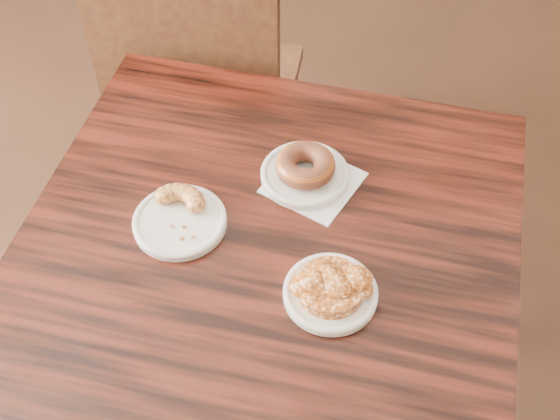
{
  "coord_description": "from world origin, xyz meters",
  "views": [
    {
      "loc": [
        -0.26,
        -0.94,
        1.69
      ],
      "look_at": [
        -0.24,
        -0.21,
        0.8
      ],
      "focal_mm": 45.0,
      "sensor_mm": 36.0,
      "label": 1
    }
  ],
  "objects_px": {
    "apple_fritter": "(331,285)",
    "glazed_donut": "(305,165)",
    "cafe_table": "(269,349)",
    "chair_far": "(213,93)",
    "cruller_fragment": "(178,214)"
  },
  "relations": [
    {
      "from": "cafe_table",
      "to": "apple_fritter",
      "type": "distance_m",
      "value": 0.43
    },
    {
      "from": "chair_far",
      "to": "glazed_donut",
      "type": "bearing_deg",
      "value": 120.67
    },
    {
      "from": "cafe_table",
      "to": "apple_fritter",
      "type": "xyz_separation_m",
      "value": [
        0.1,
        -0.11,
        0.4
      ]
    },
    {
      "from": "chair_far",
      "to": "apple_fritter",
      "type": "xyz_separation_m",
      "value": [
        0.24,
        -0.83,
        0.33
      ]
    },
    {
      "from": "chair_far",
      "to": "cruller_fragment",
      "type": "xyz_separation_m",
      "value": [
        -0.01,
        -0.68,
        0.33
      ]
    },
    {
      "from": "glazed_donut",
      "to": "cruller_fragment",
      "type": "bearing_deg",
      "value": -155.36
    },
    {
      "from": "cafe_table",
      "to": "cruller_fragment",
      "type": "xyz_separation_m",
      "value": [
        -0.15,
        0.04,
        0.4
      ]
    },
    {
      "from": "apple_fritter",
      "to": "cruller_fragment",
      "type": "height_order",
      "value": "apple_fritter"
    },
    {
      "from": "chair_far",
      "to": "glazed_donut",
      "type": "distance_m",
      "value": 0.7
    },
    {
      "from": "cafe_table",
      "to": "apple_fritter",
      "type": "bearing_deg",
      "value": -32.7
    },
    {
      "from": "cafe_table",
      "to": "glazed_donut",
      "type": "distance_m",
      "value": 0.44
    },
    {
      "from": "cafe_table",
      "to": "glazed_donut",
      "type": "height_order",
      "value": "glazed_donut"
    },
    {
      "from": "glazed_donut",
      "to": "apple_fritter",
      "type": "xyz_separation_m",
      "value": [
        0.03,
        -0.25,
        -0.01
      ]
    },
    {
      "from": "apple_fritter",
      "to": "glazed_donut",
      "type": "bearing_deg",
      "value": 96.47
    },
    {
      "from": "glazed_donut",
      "to": "apple_fritter",
      "type": "height_order",
      "value": "glazed_donut"
    }
  ]
}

